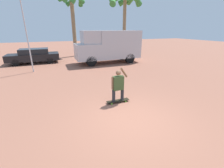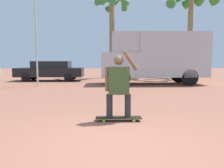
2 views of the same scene
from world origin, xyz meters
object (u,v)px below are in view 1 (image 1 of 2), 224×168
Objects in this scene: parked_car_black at (34,56)px; flagpole at (23,10)px; skateboard at (118,101)px; palm_tree_center_background at (72,6)px; camper_van at (109,45)px; person_skateboarder at (118,84)px.

parked_car_black is 4.98m from flagpole.
palm_tree_center_background is at bearing 89.34° from skateboard.
camper_van reaches higher than skateboard.
parked_car_black is at bearing 111.60° from skateboard.
camper_van is (2.61, 8.09, 1.56)m from skateboard.
palm_tree_center_background is at bearing 56.66° from flagpole.
camper_van is at bearing 72.13° from skateboard.
camper_van is 7.22m from parked_car_black.
skateboard is 0.69× the size of person_skateboarder.
palm_tree_center_background reaches higher than camper_van.
parked_car_black reaches higher than skateboard.
parked_car_black is 0.59× the size of flagpole.
person_skateboarder is 11.26m from parked_car_black.
parked_car_black is (-6.75, 2.39, -0.91)m from camper_van.
camper_van is 1.33× the size of parked_car_black.
person_skateboarder is 0.25× the size of camper_van.
palm_tree_center_background is 7.47m from flagpole.
parked_car_black is (-4.14, 10.47, -0.13)m from person_skateboarder.
flagpole is (-4.06, -6.17, -1.13)m from palm_tree_center_background.
camper_van reaches higher than parked_car_black.
flagpole is (0.24, -3.45, 3.58)m from parked_car_black.
palm_tree_center_background is (0.15, 13.19, 4.58)m from person_skateboarder.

